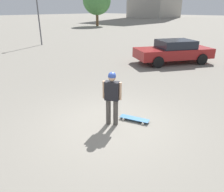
{
  "coord_description": "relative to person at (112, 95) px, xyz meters",
  "views": [
    {
      "loc": [
        4.15,
        3.78,
        3.14
      ],
      "look_at": [
        0.0,
        0.0,
        0.88
      ],
      "focal_mm": 35.0,
      "sensor_mm": 36.0,
      "label": 1
    }
  ],
  "objects": [
    {
      "name": "person",
      "position": [
        0.0,
        0.0,
        0.0
      ],
      "size": [
        0.36,
        0.49,
        1.57
      ],
      "rotation": [
        0.0,
        0.0,
        2.06
      ],
      "color": "#4C4742",
      "rests_on": "ground_plane"
    },
    {
      "name": "lamp_post",
      "position": [
        -6.63,
        -14.84,
        2.06
      ],
      "size": [
        0.28,
        0.28,
        5.01
      ],
      "color": "#59595E",
      "rests_on": "ground_plane"
    },
    {
      "name": "car_parked_near",
      "position": [
        -8.26,
        -2.44,
        -0.2
      ],
      "size": [
        4.86,
        4.05,
        1.37
      ],
      "rotation": [
        0.0,
        0.0,
        -0.57
      ],
      "color": "maroon",
      "rests_on": "ground_plane"
    },
    {
      "name": "tree_distant",
      "position": [
        -26.21,
        -27.67,
        3.55
      ],
      "size": [
        5.14,
        5.14,
        7.06
      ],
      "color": "brown",
      "rests_on": "ground_plane"
    },
    {
      "name": "skateboard",
      "position": [
        -0.6,
        0.36,
        -0.85
      ],
      "size": [
        0.48,
        0.92,
        0.08
      ],
      "rotation": [
        0.0,
        0.0,
        -1.28
      ],
      "color": "#336693",
      "rests_on": "ground_plane"
    },
    {
      "name": "ground_plane",
      "position": [
        0.0,
        0.0,
        -0.92
      ],
      "size": [
        220.0,
        220.0,
        0.0
      ],
      "primitive_type": "plane",
      "color": "gray"
    }
  ]
}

